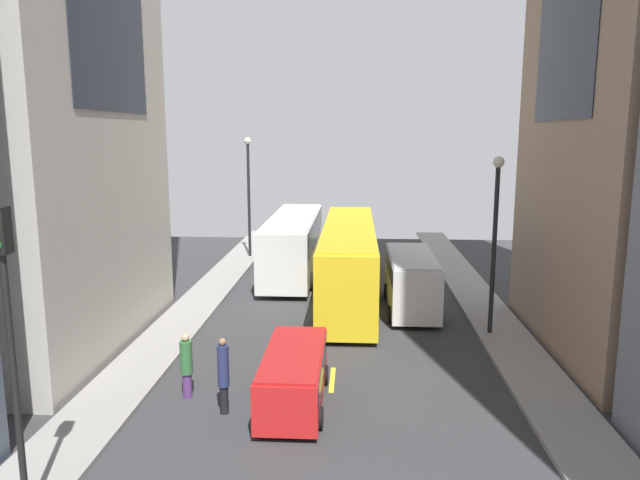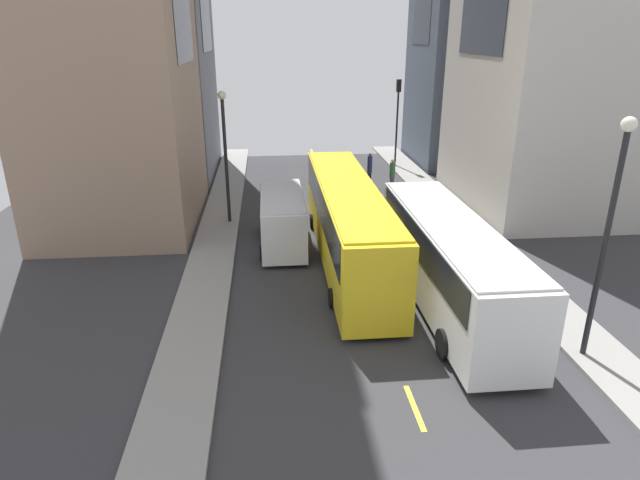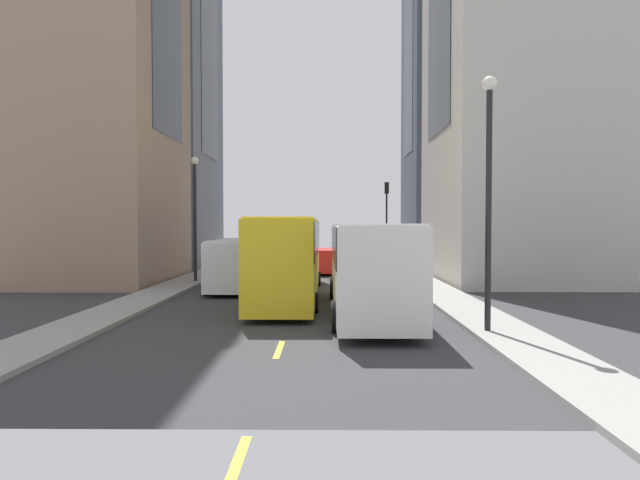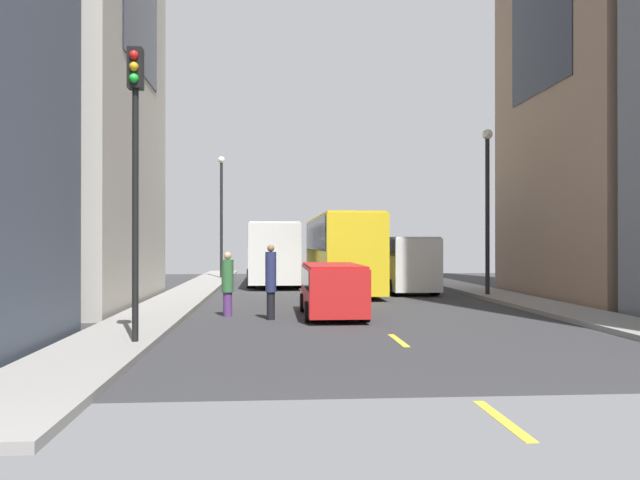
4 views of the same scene
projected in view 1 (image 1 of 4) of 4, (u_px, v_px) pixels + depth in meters
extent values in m
plane|color=#333335|center=(339.00, 315.00, 26.34)|extent=(39.39, 39.39, 0.00)
cube|color=gray|center=(191.00, 311.00, 26.72)|extent=(2.10, 44.00, 0.15)
cube|color=gray|center=(490.00, 317.00, 25.93)|extent=(2.10, 44.00, 0.15)
cube|color=yellow|center=(332.00, 380.00, 19.46)|extent=(0.16, 2.00, 0.01)
cube|color=yellow|center=(339.00, 315.00, 26.34)|extent=(0.16, 2.00, 0.01)
cube|color=yellow|center=(342.00, 278.00, 33.22)|extent=(0.16, 2.00, 0.01)
cube|color=yellow|center=(345.00, 253.00, 40.09)|extent=(0.16, 2.00, 0.01)
cube|color=yellow|center=(346.00, 235.00, 46.97)|extent=(0.16, 2.00, 0.01)
cube|color=silver|center=(294.00, 243.00, 33.97)|extent=(2.55, 11.88, 3.00)
cube|color=black|center=(293.00, 228.00, 33.82)|extent=(2.60, 10.93, 1.20)
cube|color=beige|center=(293.00, 217.00, 33.70)|extent=(2.45, 11.41, 0.08)
cylinder|color=black|center=(281.00, 252.00, 37.89)|extent=(0.46, 1.00, 1.00)
cylinder|color=black|center=(318.00, 253.00, 37.75)|extent=(0.46, 1.00, 1.00)
cylinder|color=black|center=(264.00, 280.00, 30.65)|extent=(0.46, 1.00, 1.00)
cylinder|color=black|center=(309.00, 281.00, 30.51)|extent=(0.46, 1.00, 1.00)
cube|color=yellow|center=(349.00, 259.00, 29.21)|extent=(2.45, 14.63, 3.30)
cube|color=black|center=(349.00, 242.00, 29.06)|extent=(2.50, 13.46, 1.48)
cube|color=gold|center=(349.00, 225.00, 28.91)|extent=(2.35, 14.05, 0.08)
cylinder|color=black|center=(330.00, 268.00, 33.99)|extent=(0.44, 0.76, 0.76)
cylinder|color=black|center=(369.00, 268.00, 33.86)|extent=(0.44, 0.76, 0.76)
cylinder|color=black|center=(320.00, 315.00, 25.08)|extent=(0.44, 0.76, 0.76)
cylinder|color=black|center=(374.00, 316.00, 24.95)|extent=(0.44, 0.76, 0.76)
cube|color=white|center=(411.00, 281.00, 27.00)|extent=(2.05, 6.15, 2.30)
cube|color=black|center=(412.00, 265.00, 26.87)|extent=(2.09, 5.65, 0.69)
cube|color=silver|center=(412.00, 255.00, 26.79)|extent=(1.97, 5.90, 0.08)
cylinder|color=black|center=(388.00, 291.00, 29.10)|extent=(0.37, 0.72, 0.72)
cylinder|color=black|center=(427.00, 291.00, 28.99)|extent=(0.37, 0.72, 0.72)
cylinder|color=black|center=(393.00, 314.00, 25.36)|extent=(0.37, 0.72, 0.72)
cylinder|color=black|center=(437.00, 315.00, 25.25)|extent=(0.37, 0.72, 0.72)
cube|color=red|center=(294.00, 376.00, 17.60)|extent=(1.73, 4.76, 1.39)
cube|color=black|center=(294.00, 365.00, 17.53)|extent=(1.77, 4.38, 0.59)
cube|color=#A91A1A|center=(293.00, 353.00, 17.47)|extent=(1.66, 4.57, 0.08)
cylinder|color=black|center=(274.00, 374.00, 19.19)|extent=(0.31, 0.62, 0.62)
cylinder|color=black|center=(323.00, 375.00, 19.10)|extent=(0.31, 0.62, 0.62)
cylinder|color=black|center=(259.00, 416.00, 16.29)|extent=(0.31, 0.62, 0.62)
cylinder|color=black|center=(317.00, 418.00, 16.20)|extent=(0.31, 0.62, 0.62)
cylinder|color=black|center=(224.00, 399.00, 17.08)|extent=(0.25, 0.25, 0.83)
cylinder|color=navy|center=(223.00, 366.00, 16.90)|extent=(0.33, 0.33, 1.21)
sphere|color=#8C6647|center=(222.00, 342.00, 16.77)|extent=(0.22, 0.22, 0.22)
cylinder|color=#593372|center=(187.00, 385.00, 18.13)|extent=(0.28, 0.28, 0.77)
cylinder|color=#336B38|center=(186.00, 357.00, 17.97)|extent=(0.38, 0.38, 1.03)
sphere|color=tan|center=(185.00, 337.00, 17.86)|extent=(0.24, 0.24, 0.24)
cylinder|color=black|center=(15.00, 391.00, 11.76)|extent=(0.14, 0.14, 5.56)
cube|color=black|center=(0.00, 230.00, 11.19)|extent=(0.32, 0.32, 0.90)
cylinder|color=black|center=(249.00, 201.00, 37.84)|extent=(0.18, 0.18, 7.18)
sphere|color=silver|center=(248.00, 141.00, 37.17)|extent=(0.44, 0.44, 0.44)
cylinder|color=black|center=(494.00, 252.00, 23.07)|extent=(0.18, 0.18, 6.57)
sphere|color=silver|center=(499.00, 162.00, 22.46)|extent=(0.44, 0.44, 0.44)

